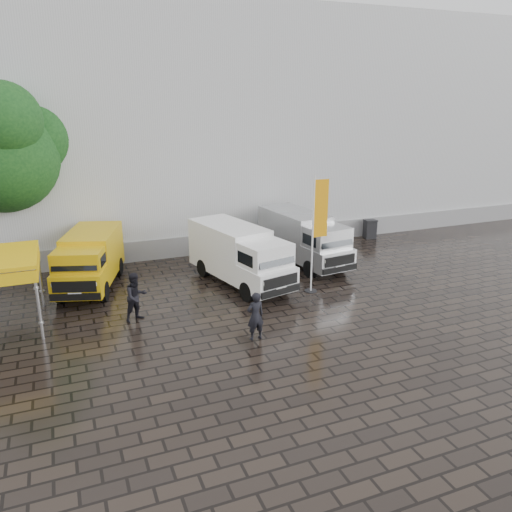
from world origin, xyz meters
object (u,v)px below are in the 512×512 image
at_px(van_yellow, 90,262).
at_px(flagpole, 317,228).
at_px(van_white, 240,256).
at_px(wheelie_bin, 370,229).
at_px(van_silver, 303,239).
at_px(person_front, 255,316).
at_px(person_tent, 136,297).

xyz_separation_m(van_yellow, flagpole, (8.41, -3.80, 1.51)).
relative_size(van_yellow, flagpole, 1.02).
xyz_separation_m(van_white, wheelie_bin, (9.27, 4.13, -0.68)).
relative_size(van_silver, wheelie_bin, 5.25).
xyz_separation_m(flagpole, wheelie_bin, (6.72, 6.05, -2.11)).
height_order(van_silver, person_front, van_silver).
distance_m(van_silver, person_tent, 9.05).
relative_size(person_front, person_tent, 0.93).
relative_size(van_white, person_front, 3.42).
bearing_deg(van_white, van_silver, 7.96).
xyz_separation_m(van_yellow, van_silver, (9.57, -0.44, 0.07)).
height_order(wheelie_bin, person_front, person_front).
height_order(flagpole, person_tent, flagpole).
distance_m(van_silver, flagpole, 3.84).
height_order(van_silver, wheelie_bin, van_silver).
relative_size(flagpole, wheelie_bin, 4.53).
height_order(flagpole, wheelie_bin, flagpole).
distance_m(van_white, person_tent, 5.08).
height_order(flagpole, person_front, flagpole).
xyz_separation_m(van_silver, wheelie_bin, (5.56, 2.69, -0.67)).
relative_size(van_silver, person_tent, 3.13).
distance_m(person_front, person_tent, 4.43).
bearing_deg(person_front, flagpole, -145.71).
bearing_deg(flagpole, van_yellow, 155.68).
relative_size(van_silver, flagpole, 1.16).
height_order(wheelie_bin, person_tent, person_tent).
bearing_deg(flagpole, person_front, -141.17).
bearing_deg(flagpole, van_silver, 70.91).
bearing_deg(van_yellow, van_white, -0.37).
relative_size(van_yellow, person_front, 2.98).
bearing_deg(person_front, van_silver, -132.34).
height_order(van_white, wheelie_bin, van_white).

